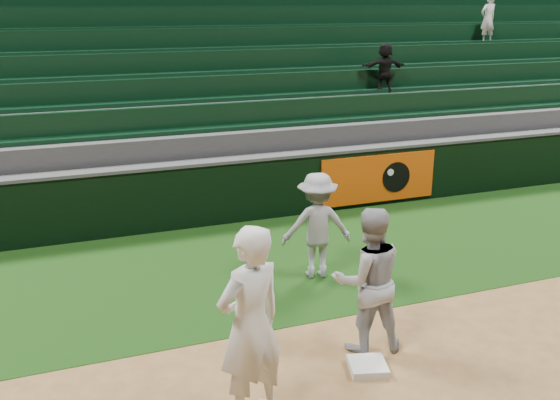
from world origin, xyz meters
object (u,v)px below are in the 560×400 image
object	(u,v)px
first_base	(368,366)
first_baseman	(250,325)
base_coach	(317,226)
baserunner	(368,280)

from	to	relation	value
first_base	first_baseman	xyz separation A→B (m)	(-1.52, -0.32, 1.00)
first_base	first_baseman	world-z (taller)	first_baseman
base_coach	first_baseman	bearing A→B (deg)	68.38
first_base	baserunner	distance (m)	1.00
first_base	first_baseman	size ratio (longest dim) A/B	0.20
base_coach	first_base	bearing A→B (deg)	92.27
baserunner	first_baseman	bearing A→B (deg)	33.52
baserunner	base_coach	bearing A→B (deg)	-88.00
first_baseman	baserunner	xyz separation A→B (m)	(1.73, 0.78, -0.13)
first_base	base_coach	size ratio (longest dim) A/B	0.26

